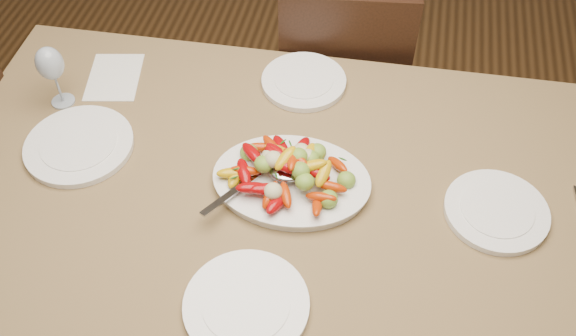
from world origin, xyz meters
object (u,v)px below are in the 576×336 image
(chair_far, at_px, (341,77))
(wine_glass, at_px, (54,75))
(dining_table, at_px, (288,263))
(serving_platter, at_px, (291,182))
(plate_left, at_px, (79,145))
(plate_far, at_px, (304,82))
(plate_right, at_px, (496,211))
(plate_near, at_px, (246,305))

(chair_far, distance_m, wine_glass, 1.02)
(dining_table, distance_m, serving_platter, 0.39)
(serving_platter, xyz_separation_m, wine_glass, (-0.70, 0.18, 0.09))
(plate_left, relative_size, plate_far, 1.17)
(plate_left, height_order, wine_glass, wine_glass)
(dining_table, distance_m, plate_far, 0.55)
(dining_table, xyz_separation_m, chair_far, (0.05, 0.76, 0.10))
(plate_far, xyz_separation_m, wine_glass, (-0.66, -0.21, 0.09))
(chair_far, height_order, plate_left, chair_far)
(chair_far, bearing_deg, wine_glass, 31.18)
(plate_right, bearing_deg, dining_table, -179.29)
(dining_table, bearing_deg, chair_far, 86.27)
(plate_far, distance_m, wine_glass, 0.70)
(serving_platter, relative_size, plate_far, 1.56)
(plate_left, height_order, plate_far, same)
(dining_table, height_order, plate_right, plate_right)
(plate_far, relative_size, plate_near, 0.89)
(plate_left, distance_m, plate_right, 1.10)
(serving_platter, xyz_separation_m, plate_right, (0.51, 0.01, -0.00))
(wine_glass, bearing_deg, chair_far, 38.18)
(chair_far, relative_size, serving_platter, 2.43)
(wine_glass, bearing_deg, plate_near, -38.59)
(dining_table, relative_size, plate_far, 7.37)
(plate_left, xyz_separation_m, wine_glass, (-0.12, 0.16, 0.09))
(plate_near, bearing_deg, wine_glass, 141.41)
(serving_platter, distance_m, plate_near, 0.36)
(plate_right, relative_size, plate_far, 1.03)
(chair_far, height_order, plate_near, chair_far)
(chair_far, bearing_deg, dining_table, 79.27)
(plate_right, bearing_deg, wine_glass, 172.24)
(plate_left, bearing_deg, chair_far, 49.91)
(dining_table, bearing_deg, serving_platter, -21.89)
(dining_table, distance_m, plate_right, 0.65)
(chair_far, relative_size, plate_near, 3.40)
(plate_right, distance_m, plate_far, 0.67)
(dining_table, xyz_separation_m, plate_right, (0.52, 0.01, 0.39))
(dining_table, height_order, plate_far, plate_far)
(plate_right, height_order, plate_far, same)
(dining_table, bearing_deg, plate_far, 94.27)
(dining_table, height_order, wine_glass, wine_glass)
(serving_platter, bearing_deg, plate_far, 95.67)
(plate_left, distance_m, wine_glass, 0.22)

